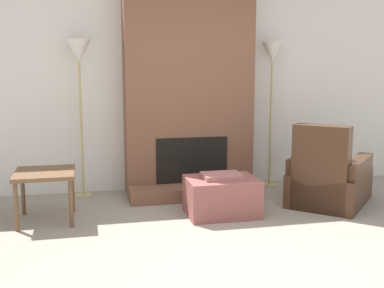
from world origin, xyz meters
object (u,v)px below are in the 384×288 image
object	(u,v)px
armchair	(328,181)
floor_lamp_right	(272,61)
ottoman	(222,196)
floor_lamp_left	(79,61)
side_table	(45,178)

from	to	relation	value
armchair	floor_lamp_right	size ratio (longest dim) A/B	0.67
ottoman	armchair	world-z (taller)	armchair
armchair	floor_lamp_left	size ratio (longest dim) A/B	0.67
ottoman	floor_lamp_right	size ratio (longest dim) A/B	0.40
ottoman	floor_lamp_left	world-z (taller)	floor_lamp_left
armchair	floor_lamp_left	xyz separation A→B (m)	(-2.74, 0.97, 1.36)
ottoman	floor_lamp_right	bearing A→B (deg)	47.94
ottoman	armchair	bearing A→B (deg)	4.75
armchair	floor_lamp_right	xyz separation A→B (m)	(-0.33, 0.97, 1.36)
armchair	floor_lamp_right	world-z (taller)	floor_lamp_right
ottoman	floor_lamp_left	size ratio (longest dim) A/B	0.40
side_table	floor_lamp_right	bearing A→B (deg)	17.56
side_table	ottoman	bearing A→B (deg)	-6.12
ottoman	armchair	distance (m)	1.30
ottoman	side_table	xyz separation A→B (m)	(-1.81, 0.19, 0.24)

